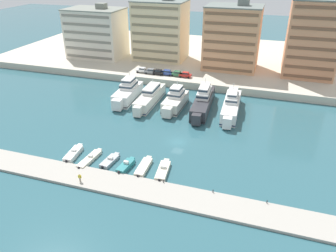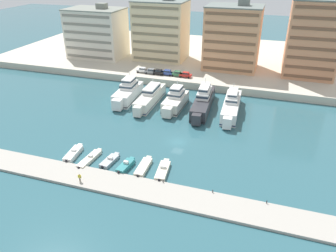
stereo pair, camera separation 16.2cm
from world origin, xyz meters
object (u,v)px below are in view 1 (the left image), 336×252
(car_blue_center_left, at_px, (167,72))
(motorboat_cream_center_right, at_px, (163,170))
(yacht_ivory_left, at_px, (150,97))
(motorboat_teal_center_left, at_px, (126,166))
(car_white_far_left, at_px, (142,70))
(motorboat_cream_left, at_px, (90,159))
(car_grey_left, at_px, (151,71))
(car_red_center_right, at_px, (185,74))
(pedestrian_near_edge, at_px, (80,177))
(motorboat_cream_center, at_px, (144,167))
(yacht_ivory_mid_left, at_px, (175,101))
(motorboat_grey_mid_left, at_px, (110,161))
(yacht_white_far_left, at_px, (128,92))
(yacht_white_center, at_px, (231,105))
(motorboat_white_far_left, at_px, (74,153))
(yacht_charcoal_center_left, at_px, (203,101))
(car_black_mid_left, at_px, (158,72))
(car_green_center, at_px, (177,73))

(car_blue_center_left, bearing_deg, motorboat_cream_center_right, -72.63)
(yacht_ivory_left, xyz_separation_m, motorboat_teal_center_left, (7.07, -32.60, -1.47))
(car_white_far_left, bearing_deg, motorboat_cream_left, -80.26)
(car_grey_left, distance_m, car_red_center_right, 12.42)
(pedestrian_near_edge, bearing_deg, motorboat_cream_center, 40.83)
(yacht_ivory_mid_left, bearing_deg, motorboat_grey_mid_left, -98.98)
(yacht_white_far_left, height_order, yacht_ivory_left, yacht_white_far_left)
(motorboat_cream_left, bearing_deg, yacht_white_far_left, 100.19)
(yacht_white_far_left, bearing_deg, yacht_white_center, 0.56)
(pedestrian_near_edge, bearing_deg, yacht_ivory_mid_left, 80.08)
(motorboat_grey_mid_left, height_order, car_grey_left, car_grey_left)
(car_blue_center_left, bearing_deg, pedestrian_near_edge, -87.89)
(motorboat_cream_left, height_order, car_white_far_left, car_white_far_left)
(motorboat_white_far_left, relative_size, motorboat_grey_mid_left, 1.16)
(motorboat_cream_center, distance_m, car_white_far_left, 55.39)
(motorboat_grey_mid_left, bearing_deg, motorboat_cream_left, -170.21)
(motorboat_cream_left, bearing_deg, motorboat_cream_center_right, 2.83)
(car_white_far_left, relative_size, pedestrian_near_edge, 2.41)
(yacht_ivory_mid_left, distance_m, motorboat_cream_left, 33.17)
(motorboat_cream_left, relative_size, car_blue_center_left, 1.96)
(yacht_charcoal_center_left, bearing_deg, motorboat_white_far_left, -122.71)
(motorboat_grey_mid_left, relative_size, car_red_center_right, 1.49)
(motorboat_teal_center_left, bearing_deg, yacht_white_far_left, 113.47)
(pedestrian_near_edge, bearing_deg, car_grey_left, 97.66)
(pedestrian_near_edge, bearing_deg, car_white_far_left, 100.75)
(motorboat_cream_center, bearing_deg, motorboat_teal_center_left, -166.67)
(motorboat_cream_center, height_order, motorboat_cream_center_right, motorboat_cream_center_right)
(car_black_mid_left, bearing_deg, yacht_ivory_left, -77.62)
(car_grey_left, distance_m, car_black_mid_left, 2.75)
(motorboat_grey_mid_left, height_order, car_blue_center_left, car_blue_center_left)
(motorboat_cream_left, height_order, car_green_center, car_green_center)
(motorboat_teal_center_left, relative_size, car_white_far_left, 1.44)
(motorboat_cream_left, xyz_separation_m, car_blue_center_left, (0.20, 51.90, 2.98))
(motorboat_grey_mid_left, bearing_deg, yacht_ivory_left, 95.42)
(motorboat_white_far_left, bearing_deg, car_white_far_left, 95.12)
(motorboat_teal_center_left, xyz_separation_m, car_red_center_right, (-1.58, 51.77, 2.85))
(motorboat_grey_mid_left, xyz_separation_m, pedestrian_near_edge, (-1.98, -8.36, 1.14))
(yacht_charcoal_center_left, relative_size, car_red_center_right, 5.62)
(car_green_center, distance_m, car_red_center_right, 3.05)
(yacht_ivory_mid_left, xyz_separation_m, yacht_white_center, (15.68, 1.46, 0.03))
(yacht_ivory_mid_left, xyz_separation_m, motorboat_teal_center_left, (-0.84, -31.92, -1.65))
(yacht_white_far_left, relative_size, car_green_center, 4.26)
(motorboat_white_far_left, height_order, motorboat_cream_center_right, motorboat_white_far_left)
(yacht_white_center, height_order, car_grey_left, yacht_white_center)
(yacht_ivory_mid_left, relative_size, motorboat_cream_left, 1.89)
(motorboat_grey_mid_left, xyz_separation_m, car_grey_left, (-9.94, 50.79, 2.98))
(yacht_white_far_left, distance_m, motorboat_teal_center_left, 36.10)
(motorboat_cream_left, relative_size, car_green_center, 1.96)
(yacht_white_center, relative_size, motorboat_white_far_left, 2.98)
(yacht_ivory_mid_left, bearing_deg, motorboat_cream_center, -84.92)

